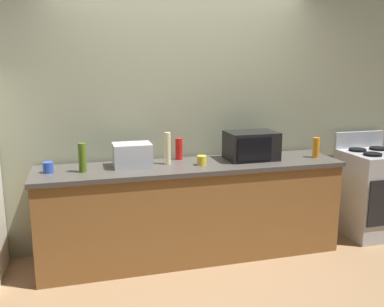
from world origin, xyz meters
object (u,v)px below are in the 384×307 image
at_px(microwave, 251,146).
at_px(mug_yellow, 202,160).
at_px(bottle_olive_oil, 82,158).
at_px(mug_blue, 48,167).
at_px(toaster_oven, 132,155).
at_px(bottle_hot_sauce, 179,149).
at_px(bottle_dish_soap, 316,148).
at_px(bottle_hand_soap, 168,148).
at_px(stove_range, 372,192).
at_px(bottle_vinegar, 277,144).

distance_m(microwave, mug_yellow, 0.55).
bearing_deg(mug_yellow, bottle_olive_oil, 178.55).
bearing_deg(mug_blue, toaster_oven, 3.34).
bearing_deg(bottle_hot_sauce, bottle_dish_soap, -11.67).
bearing_deg(mug_yellow, microwave, 11.64).
xyz_separation_m(bottle_dish_soap, mug_yellow, (-1.19, -0.02, -0.06)).
bearing_deg(bottle_hand_soap, bottle_dish_soap, -4.16).
xyz_separation_m(stove_range, bottle_olive_oil, (-2.98, -0.04, 0.56)).
distance_m(bottle_vinegar, bottle_dish_soap, 0.39).
xyz_separation_m(microwave, mug_blue, (-1.87, -0.03, -0.09)).
bearing_deg(bottle_hot_sauce, stove_range, -6.30).
bearing_deg(toaster_oven, bottle_hot_sauce, 19.52).
height_order(bottle_vinegar, mug_yellow, bottle_vinegar).
relative_size(microwave, bottle_dish_soap, 2.42).
bearing_deg(toaster_oven, bottle_hand_soap, 0.15).
bearing_deg(bottle_dish_soap, microwave, 171.77).
height_order(bottle_hand_soap, bottle_olive_oil, bottle_hand_soap).
height_order(microwave, mug_yellow, microwave).
relative_size(stove_range, bottle_dish_soap, 5.45).
bearing_deg(bottle_hand_soap, bottle_vinegar, 6.98).
xyz_separation_m(bottle_hand_soap, mug_blue, (-1.05, -0.04, -0.10)).
xyz_separation_m(microwave, bottle_hot_sauce, (-0.68, 0.18, -0.03)).
xyz_separation_m(bottle_vinegar, mug_blue, (-2.22, -0.19, -0.06)).
height_order(bottle_hot_sauce, mug_yellow, bottle_hot_sauce).
bearing_deg(stove_range, mug_blue, 179.68).
distance_m(toaster_oven, bottle_olive_oil, 0.45).
xyz_separation_m(bottle_olive_oil, mug_yellow, (1.05, -0.03, -0.08)).
bearing_deg(bottle_vinegar, bottle_hot_sauce, 178.72).
distance_m(toaster_oven, bottle_hot_sauce, 0.50).
distance_m(microwave, toaster_oven, 1.15).
bearing_deg(stove_range, bottle_hand_soap, 178.42).
height_order(bottle_hand_soap, bottle_dish_soap, bottle_hand_soap).
bearing_deg(bottle_dish_soap, toaster_oven, 176.62).
xyz_separation_m(bottle_hot_sauce, mug_blue, (-1.20, -0.21, -0.06)).
relative_size(toaster_oven, mug_yellow, 3.85).
xyz_separation_m(bottle_vinegar, bottle_dish_soap, (0.30, -0.25, -0.01)).
height_order(toaster_oven, bottle_vinegar, bottle_vinegar).
relative_size(bottle_hand_soap, bottle_hot_sauce, 1.43).
distance_m(stove_range, mug_blue, 3.30).
bearing_deg(microwave, bottle_hot_sauce, 165.09).
bearing_deg(microwave, bottle_hand_soap, 179.09).
height_order(bottle_olive_oil, bottle_hot_sauce, bottle_olive_oil).
bearing_deg(mug_blue, bottle_dish_soap, -1.46).
bearing_deg(bottle_olive_oil, stove_range, 0.68).
height_order(bottle_hand_soap, mug_blue, bottle_hand_soap).
distance_m(stove_range, toaster_oven, 2.60).
xyz_separation_m(bottle_hand_soap, mug_yellow, (0.29, -0.12, -0.10)).
bearing_deg(microwave, toaster_oven, 179.39).
relative_size(microwave, bottle_vinegar, 2.25).
distance_m(bottle_hand_soap, mug_yellow, 0.33).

